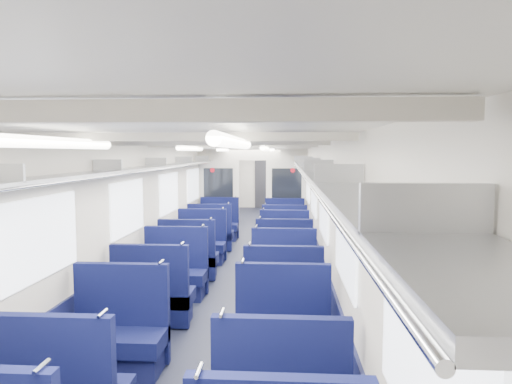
# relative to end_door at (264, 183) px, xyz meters

# --- Properties ---
(floor) EXTENTS (2.80, 18.00, 0.01)m
(floor) POSITION_rel_end_door_xyz_m (0.00, -8.94, -1.00)
(floor) COLOR black
(floor) RESTS_ON ground
(ceiling) EXTENTS (2.80, 18.00, 0.01)m
(ceiling) POSITION_rel_end_door_xyz_m (0.00, -8.94, 1.35)
(ceiling) COLOR silver
(ceiling) RESTS_ON wall_left
(wall_left) EXTENTS (0.02, 18.00, 2.35)m
(wall_left) POSITION_rel_end_door_xyz_m (-1.40, -8.94, 0.18)
(wall_left) COLOR #BDB7A8
(wall_left) RESTS_ON floor
(dado_left) EXTENTS (0.03, 17.90, 0.70)m
(dado_left) POSITION_rel_end_door_xyz_m (-1.39, -8.94, -0.65)
(dado_left) COLOR #101336
(dado_left) RESTS_ON floor
(wall_right) EXTENTS (0.02, 18.00, 2.35)m
(wall_right) POSITION_rel_end_door_xyz_m (1.40, -8.94, 0.18)
(wall_right) COLOR #BDB7A8
(wall_right) RESTS_ON floor
(dado_right) EXTENTS (0.03, 17.90, 0.70)m
(dado_right) POSITION_rel_end_door_xyz_m (1.39, -8.94, -0.65)
(dado_right) COLOR #101336
(dado_right) RESTS_ON floor
(wall_far) EXTENTS (2.80, 0.02, 2.35)m
(wall_far) POSITION_rel_end_door_xyz_m (0.00, 0.06, 0.18)
(wall_far) COLOR #BDB7A8
(wall_far) RESTS_ON floor
(luggage_rack_left) EXTENTS (0.36, 17.40, 0.18)m
(luggage_rack_left) POSITION_rel_end_door_xyz_m (-1.21, -8.94, 0.97)
(luggage_rack_left) COLOR #B2B5BA
(luggage_rack_left) RESTS_ON wall_left
(luggage_rack_right) EXTENTS (0.36, 17.40, 0.18)m
(luggage_rack_right) POSITION_rel_end_door_xyz_m (1.21, -8.94, 0.97)
(luggage_rack_right) COLOR #B2B5BA
(luggage_rack_right) RESTS_ON wall_right
(windows) EXTENTS (2.78, 15.60, 0.75)m
(windows) POSITION_rel_end_door_xyz_m (0.00, -9.40, 0.42)
(windows) COLOR white
(windows) RESTS_ON wall_left
(ceiling_fittings) EXTENTS (2.70, 16.06, 0.11)m
(ceiling_fittings) POSITION_rel_end_door_xyz_m (0.00, -9.20, 1.29)
(ceiling_fittings) COLOR beige
(ceiling_fittings) RESTS_ON ceiling
(end_door) EXTENTS (0.75, 0.06, 2.00)m
(end_door) POSITION_rel_end_door_xyz_m (0.00, 0.00, 0.00)
(end_door) COLOR black
(end_door) RESTS_ON floor
(bulkhead) EXTENTS (2.80, 0.10, 2.35)m
(bulkhead) POSITION_rel_end_door_xyz_m (-0.00, -6.47, 0.23)
(bulkhead) COLOR beige
(bulkhead) RESTS_ON floor
(seat_6) EXTENTS (0.98, 0.54, 1.10)m
(seat_6) POSITION_rel_end_door_xyz_m (-0.83, -13.77, -0.66)
(seat_6) COLOR #0D1241
(seat_6) RESTS_ON floor
(seat_7) EXTENTS (0.98, 0.54, 1.10)m
(seat_7) POSITION_rel_end_door_xyz_m (0.83, -13.67, -0.66)
(seat_7) COLOR #0D1241
(seat_7) RESTS_ON floor
(seat_8) EXTENTS (0.98, 0.54, 1.10)m
(seat_8) POSITION_rel_end_door_xyz_m (-0.83, -12.54, -0.66)
(seat_8) COLOR #0D1241
(seat_8) RESTS_ON floor
(seat_9) EXTENTS (0.98, 0.54, 1.10)m
(seat_9) POSITION_rel_end_door_xyz_m (0.83, -12.51, -0.66)
(seat_9) COLOR #0D1241
(seat_9) RESTS_ON floor
(seat_10) EXTENTS (0.98, 0.54, 1.10)m
(seat_10) POSITION_rel_end_door_xyz_m (-0.83, -11.41, -0.66)
(seat_10) COLOR #0D1241
(seat_10) RESTS_ON floor
(seat_11) EXTENTS (0.98, 0.54, 1.10)m
(seat_11) POSITION_rel_end_door_xyz_m (0.83, -11.47, -0.66)
(seat_11) COLOR #0D1241
(seat_11) RESTS_ON floor
(seat_12) EXTENTS (0.98, 0.54, 1.10)m
(seat_12) POSITION_rel_end_door_xyz_m (-0.83, -10.41, -0.66)
(seat_12) COLOR #0D1241
(seat_12) RESTS_ON floor
(seat_13) EXTENTS (0.98, 0.54, 1.10)m
(seat_13) POSITION_rel_end_door_xyz_m (0.83, -10.23, -0.66)
(seat_13) COLOR #0D1241
(seat_13) RESTS_ON floor
(seat_14) EXTENTS (0.98, 0.54, 1.10)m
(seat_14) POSITION_rel_end_door_xyz_m (-0.83, -9.19, -0.66)
(seat_14) COLOR #0D1241
(seat_14) RESTS_ON floor
(seat_15) EXTENTS (0.98, 0.54, 1.10)m
(seat_15) POSITION_rel_end_door_xyz_m (0.83, -9.27, -0.66)
(seat_15) COLOR #0D1241
(seat_15) RESTS_ON floor
(seat_16) EXTENTS (0.98, 0.54, 1.10)m
(seat_16) POSITION_rel_end_door_xyz_m (-0.83, -8.05, -0.66)
(seat_16) COLOR #0D1241
(seat_16) RESTS_ON floor
(seat_17) EXTENTS (0.98, 0.54, 1.10)m
(seat_17) POSITION_rel_end_door_xyz_m (0.83, -8.12, -0.66)
(seat_17) COLOR #0D1241
(seat_17) RESTS_ON floor
(seat_18) EXTENTS (0.98, 0.54, 1.10)m
(seat_18) POSITION_rel_end_door_xyz_m (-0.83, -6.76, -0.66)
(seat_18) COLOR #0D1241
(seat_18) RESTS_ON floor
(seat_19) EXTENTS (0.98, 0.54, 1.10)m
(seat_19) POSITION_rel_end_door_xyz_m (0.83, -6.92, -0.66)
(seat_19) COLOR #0D1241
(seat_19) RESTS_ON floor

